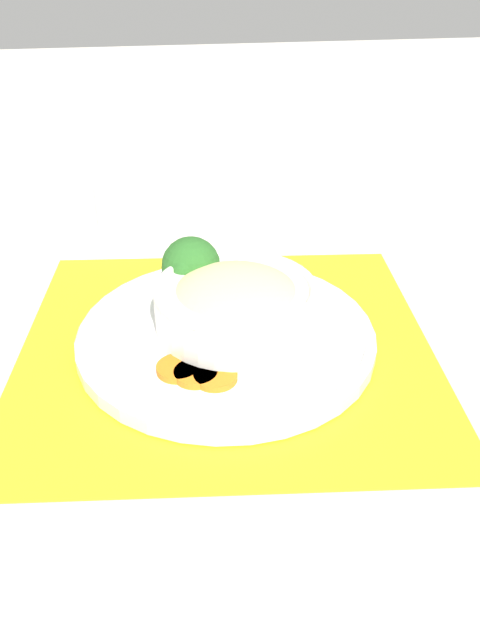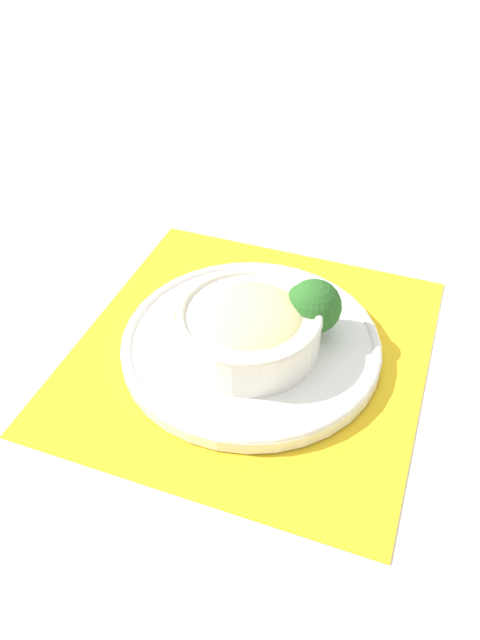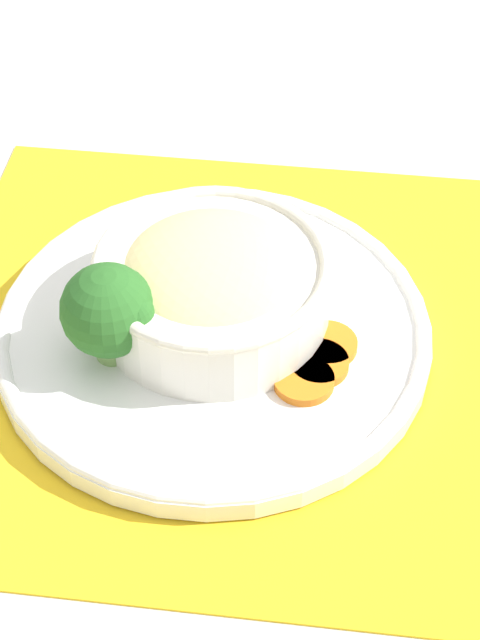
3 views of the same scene
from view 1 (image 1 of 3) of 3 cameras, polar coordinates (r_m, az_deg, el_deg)
ground_plane at (r=0.68m, az=-1.26°, el=-2.38°), size 4.00×4.00×0.00m
placemat at (r=0.67m, az=-1.26°, el=-2.24°), size 0.47×0.48×0.00m
plate at (r=0.67m, az=-1.27°, el=-1.30°), size 0.32×0.32×0.02m
bowl at (r=0.64m, az=-0.33°, el=1.34°), size 0.17×0.17×0.07m
broccoli_floret at (r=0.70m, az=-4.51°, el=4.89°), size 0.07×0.07×0.08m
carrot_slice_near at (r=0.61m, az=-5.68°, el=-4.43°), size 0.04×0.04×0.01m
carrot_slice_middle at (r=0.60m, az=-4.07°, el=-4.92°), size 0.04×0.04×0.01m
carrot_slice_far at (r=0.59m, az=-2.26°, el=-5.17°), size 0.04×0.04×0.01m
water_glass at (r=0.93m, az=-10.74°, el=10.60°), size 0.08×0.08×0.11m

